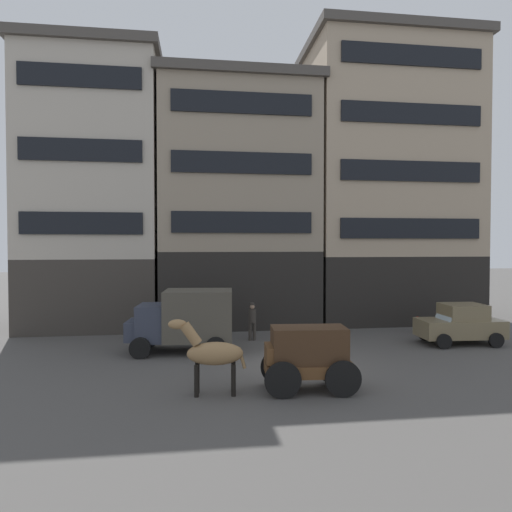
# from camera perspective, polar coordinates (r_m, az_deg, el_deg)

# --- Properties ---
(ground_plane) EXTENTS (120.00, 120.00, 0.00)m
(ground_plane) POSITION_cam_1_polar(r_m,az_deg,el_deg) (16.72, 5.13, -14.24)
(ground_plane) COLOR #4C4947
(building_far_left) EXTENTS (7.45, 6.88, 15.05)m
(building_far_left) POSITION_cam_1_polar(r_m,az_deg,el_deg) (26.52, -20.02, 7.99)
(building_far_left) COLOR #38332D
(building_far_left) RESTS_ON ground_plane
(building_center_left) EXTENTS (9.14, 6.88, 13.82)m
(building_center_left) POSITION_cam_1_polar(r_m,az_deg,el_deg) (25.95, -2.48, 6.86)
(building_center_left) COLOR black
(building_center_left) RESTS_ON ground_plane
(building_center_right) EXTENTS (9.97, 6.88, 16.76)m
(building_center_right) POSITION_cam_1_polar(r_m,az_deg,el_deg) (28.45, 16.57, 9.30)
(building_center_right) COLOR black
(building_center_right) RESTS_ON ground_plane
(cargo_wagon) EXTENTS (2.99, 1.69, 1.98)m
(cargo_wagon) POSITION_cam_1_polar(r_m,az_deg,el_deg) (14.00, 6.68, -12.52)
(cargo_wagon) COLOR brown
(cargo_wagon) RESTS_ON ground_plane
(draft_horse) EXTENTS (2.35, 0.71, 2.30)m
(draft_horse) POSITION_cam_1_polar(r_m,az_deg,el_deg) (13.57, -5.78, -12.43)
(draft_horse) COLOR #937047
(draft_horse) RESTS_ON ground_plane
(delivery_truck_near) EXTENTS (4.46, 2.40, 2.62)m
(delivery_truck_near) POSITION_cam_1_polar(r_m,az_deg,el_deg) (18.80, -9.27, -8.04)
(delivery_truck_near) COLOR #333847
(delivery_truck_near) RESTS_ON ground_plane
(sedan_dark) EXTENTS (3.76, 1.98, 1.83)m
(sedan_dark) POSITION_cam_1_polar(r_m,az_deg,el_deg) (22.19, 25.06, -8.03)
(sedan_dark) COLOR #7A6B4C
(sedan_dark) RESTS_ON ground_plane
(pedestrian_officer) EXTENTS (0.45, 0.45, 1.79)m
(pedestrian_officer) POSITION_cam_1_polar(r_m,az_deg,el_deg) (20.87, -0.49, -8.29)
(pedestrian_officer) COLOR #38332D
(pedestrian_officer) RESTS_ON ground_plane
(fire_hydrant_curbside) EXTENTS (0.24, 0.24, 0.83)m
(fire_hydrant_curbside) POSITION_cam_1_polar(r_m,az_deg,el_deg) (24.28, 20.28, -8.32)
(fire_hydrant_curbside) COLOR maroon
(fire_hydrant_curbside) RESTS_ON ground_plane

